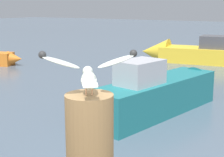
# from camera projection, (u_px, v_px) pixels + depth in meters

# --- Properties ---
(seagull) EXTENTS (0.49, 0.43, 0.26)m
(seagull) POSITION_uv_depth(u_px,v_px,m) (89.00, 73.00, 1.99)
(seagull) COLOR tan
(seagull) RESTS_ON mooring_post
(boat_yellow) EXTENTS (6.40, 2.44, 1.69)m
(boat_yellow) POSITION_uv_depth(u_px,v_px,m) (195.00, 53.00, 17.75)
(boat_yellow) COLOR yellow
(boat_yellow) RESTS_ON ground_plane
(boat_teal) EXTENTS (1.98, 5.25, 1.55)m
(boat_teal) POSITION_uv_depth(u_px,v_px,m) (164.00, 91.00, 9.61)
(boat_teal) COLOR #1E7075
(boat_teal) RESTS_ON ground_plane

